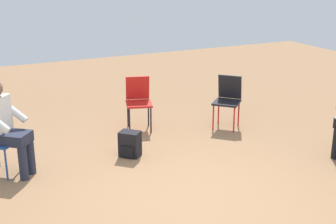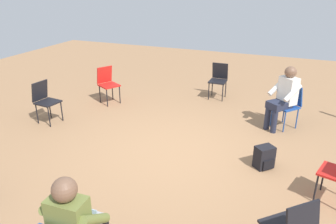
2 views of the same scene
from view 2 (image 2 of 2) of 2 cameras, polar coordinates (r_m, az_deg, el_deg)
ground_plane at (r=5.60m, az=0.66°, el=-7.24°), size 16.69×16.69×0.00m
chair_north at (r=7.07m, az=-20.64°, el=2.15°), size 0.44×0.48×0.85m
chair_southeast at (r=6.81m, az=20.28°, el=1.46°), size 0.58×0.58×0.85m
chair_east at (r=8.11m, az=8.81°, el=5.85°), size 0.44×0.40×0.85m
chair_northeast at (r=7.83m, az=-10.51°, el=5.14°), size 0.55×0.57×0.85m
person_with_laptop at (r=3.26m, az=-15.62°, el=-18.22°), size 0.53×0.51×1.24m
person_in_white at (r=6.63m, az=19.53°, el=2.82°), size 0.63×0.63×1.24m
backpack_near_laptop_user at (r=5.37m, az=16.37°, el=-7.74°), size 0.34×0.34×0.36m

